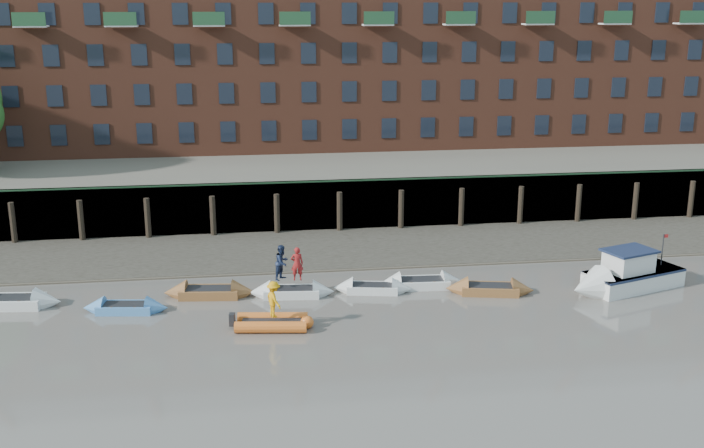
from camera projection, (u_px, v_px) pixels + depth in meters
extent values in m
plane|color=#655F58|center=(357.00, 387.00, 31.85)|extent=(220.00, 220.00, 0.00)
cube|color=#3D382F|center=(314.00, 250.00, 49.04)|extent=(110.00, 8.00, 0.50)
cube|color=#4C4336|center=(320.00, 268.00, 45.79)|extent=(110.00, 1.60, 0.10)
cube|color=#2D2A26|center=(308.00, 206.00, 52.81)|extent=(110.00, 0.80, 3.20)
cylinder|color=black|center=(13.00, 223.00, 49.92)|extent=(0.36, 0.36, 2.60)
cylinder|color=black|center=(81.00, 221.00, 50.44)|extent=(0.36, 0.36, 2.60)
cylinder|color=black|center=(148.00, 219.00, 50.96)|extent=(0.36, 0.36, 2.60)
cylinder|color=black|center=(213.00, 216.00, 51.49)|extent=(0.36, 0.36, 2.60)
cylinder|color=black|center=(277.00, 214.00, 52.01)|extent=(0.36, 0.36, 2.60)
cylinder|color=black|center=(340.00, 212.00, 52.53)|extent=(0.36, 0.36, 2.60)
cylinder|color=black|center=(401.00, 210.00, 53.05)|extent=(0.36, 0.36, 2.60)
cylinder|color=black|center=(461.00, 208.00, 53.58)|extent=(0.36, 0.36, 2.60)
cylinder|color=black|center=(520.00, 206.00, 54.10)|extent=(0.36, 0.36, 2.60)
cylinder|color=black|center=(578.00, 204.00, 54.62)|extent=(0.36, 0.36, 2.60)
cylinder|color=black|center=(635.00, 202.00, 55.15)|extent=(0.36, 0.36, 2.60)
cylinder|color=black|center=(691.00, 200.00, 55.67)|extent=(0.36, 0.36, 2.60)
cube|color=#264C2D|center=(308.00, 182.00, 52.08)|extent=(110.00, 0.06, 0.10)
cube|color=#5E594D|center=(293.00, 164.00, 65.79)|extent=(110.00, 28.00, 3.20)
cube|color=brown|center=(291.00, 67.00, 64.71)|extent=(80.00, 10.00, 12.00)
cube|color=black|center=(15.00, 136.00, 58.43)|extent=(1.10, 0.12, 1.50)
cube|color=black|center=(59.00, 135.00, 58.82)|extent=(1.10, 0.12, 1.50)
cube|color=black|center=(102.00, 134.00, 59.22)|extent=(1.10, 0.12, 1.50)
cube|color=black|center=(145.00, 133.00, 59.61)|extent=(1.10, 0.12, 1.50)
cube|color=black|center=(187.00, 132.00, 60.00)|extent=(1.10, 0.12, 1.50)
cube|color=black|center=(228.00, 132.00, 60.39)|extent=(1.10, 0.12, 1.50)
cube|color=black|center=(269.00, 131.00, 60.78)|extent=(1.10, 0.12, 1.50)
cube|color=black|center=(309.00, 130.00, 61.18)|extent=(1.10, 0.12, 1.50)
cube|color=black|center=(349.00, 129.00, 61.57)|extent=(1.10, 0.12, 1.50)
cube|color=black|center=(389.00, 128.00, 61.96)|extent=(1.10, 0.12, 1.50)
cube|color=black|center=(428.00, 127.00, 62.35)|extent=(1.10, 0.12, 1.50)
cube|color=black|center=(466.00, 126.00, 62.75)|extent=(1.10, 0.12, 1.50)
cube|color=black|center=(504.00, 126.00, 63.14)|extent=(1.10, 0.12, 1.50)
cube|color=black|center=(542.00, 125.00, 63.53)|extent=(1.10, 0.12, 1.50)
cube|color=black|center=(579.00, 124.00, 63.92)|extent=(1.10, 0.12, 1.50)
cube|color=black|center=(615.00, 123.00, 64.31)|extent=(1.10, 0.12, 1.50)
cube|color=black|center=(651.00, 123.00, 64.71)|extent=(1.10, 0.12, 1.50)
cube|color=black|center=(687.00, 122.00, 65.10)|extent=(1.10, 0.12, 1.50)
cube|color=black|center=(11.00, 97.00, 57.68)|extent=(1.10, 0.12, 1.50)
cube|color=black|center=(55.00, 96.00, 58.07)|extent=(1.10, 0.12, 1.50)
cube|color=black|center=(99.00, 95.00, 58.47)|extent=(1.10, 0.12, 1.50)
cube|color=black|center=(142.00, 95.00, 58.86)|extent=(1.10, 0.12, 1.50)
cube|color=black|center=(184.00, 94.00, 59.25)|extent=(1.10, 0.12, 1.50)
cube|color=black|center=(226.00, 93.00, 59.64)|extent=(1.10, 0.12, 1.50)
cube|color=black|center=(268.00, 93.00, 60.04)|extent=(1.10, 0.12, 1.50)
cube|color=black|center=(309.00, 92.00, 60.43)|extent=(1.10, 0.12, 1.50)
cube|color=black|center=(349.00, 91.00, 60.82)|extent=(1.10, 0.12, 1.50)
cube|color=black|center=(389.00, 91.00, 61.21)|extent=(1.10, 0.12, 1.50)
cube|color=black|center=(429.00, 90.00, 61.60)|extent=(1.10, 0.12, 1.50)
cube|color=black|center=(468.00, 90.00, 62.00)|extent=(1.10, 0.12, 1.50)
cube|color=black|center=(506.00, 89.00, 62.39)|extent=(1.10, 0.12, 1.50)
cube|color=black|center=(544.00, 88.00, 62.78)|extent=(1.10, 0.12, 1.50)
cube|color=black|center=(581.00, 88.00, 63.17)|extent=(1.10, 0.12, 1.50)
cube|color=black|center=(618.00, 87.00, 63.57)|extent=(1.10, 0.12, 1.50)
cube|color=black|center=(655.00, 87.00, 63.96)|extent=(1.10, 0.12, 1.50)
cube|color=black|center=(691.00, 86.00, 64.35)|extent=(1.10, 0.12, 1.50)
cube|color=black|center=(6.00, 56.00, 56.93)|extent=(1.10, 0.12, 1.50)
cube|color=black|center=(51.00, 56.00, 57.33)|extent=(1.10, 0.12, 1.50)
cube|color=black|center=(95.00, 55.00, 57.72)|extent=(1.10, 0.12, 1.50)
cube|color=black|center=(139.00, 55.00, 58.11)|extent=(1.10, 0.12, 1.50)
cube|color=black|center=(182.00, 54.00, 58.50)|extent=(1.10, 0.12, 1.50)
cube|color=black|center=(225.00, 54.00, 58.89)|extent=(1.10, 0.12, 1.50)
cube|color=black|center=(267.00, 54.00, 59.29)|extent=(1.10, 0.12, 1.50)
cube|color=black|center=(308.00, 53.00, 59.68)|extent=(1.10, 0.12, 1.50)
cube|color=black|center=(349.00, 53.00, 60.07)|extent=(1.10, 0.12, 1.50)
cube|color=black|center=(390.00, 52.00, 60.46)|extent=(1.10, 0.12, 1.50)
cube|color=black|center=(430.00, 52.00, 60.85)|extent=(1.10, 0.12, 1.50)
cube|color=black|center=(469.00, 52.00, 61.25)|extent=(1.10, 0.12, 1.50)
cube|color=black|center=(508.00, 51.00, 61.64)|extent=(1.10, 0.12, 1.50)
cube|color=black|center=(546.00, 51.00, 62.03)|extent=(1.10, 0.12, 1.50)
cube|color=black|center=(584.00, 51.00, 62.42)|extent=(1.10, 0.12, 1.50)
cube|color=black|center=(621.00, 50.00, 62.82)|extent=(1.10, 0.12, 1.50)
cube|color=black|center=(658.00, 50.00, 63.21)|extent=(1.10, 0.12, 1.50)
cube|color=black|center=(695.00, 50.00, 63.60)|extent=(1.10, 0.12, 1.50)
cube|color=black|center=(2.00, 14.00, 56.18)|extent=(1.10, 0.12, 1.50)
cube|color=black|center=(47.00, 14.00, 56.58)|extent=(1.10, 0.12, 1.50)
cube|color=black|center=(92.00, 14.00, 56.97)|extent=(1.10, 0.12, 1.50)
cube|color=black|center=(136.00, 14.00, 57.36)|extent=(1.10, 0.12, 1.50)
cube|color=black|center=(180.00, 14.00, 57.75)|extent=(1.10, 0.12, 1.50)
cube|color=black|center=(223.00, 14.00, 58.14)|extent=(1.10, 0.12, 1.50)
cube|color=black|center=(266.00, 14.00, 58.54)|extent=(1.10, 0.12, 1.50)
cube|color=black|center=(308.00, 13.00, 58.93)|extent=(1.10, 0.12, 1.50)
cube|color=black|center=(349.00, 13.00, 59.32)|extent=(1.10, 0.12, 1.50)
cube|color=black|center=(390.00, 13.00, 59.71)|extent=(1.10, 0.12, 1.50)
cube|color=black|center=(431.00, 13.00, 60.11)|extent=(1.10, 0.12, 1.50)
cube|color=black|center=(470.00, 13.00, 60.50)|extent=(1.10, 0.12, 1.50)
cube|color=black|center=(510.00, 13.00, 60.89)|extent=(1.10, 0.12, 1.50)
cube|color=black|center=(549.00, 13.00, 61.28)|extent=(1.10, 0.12, 1.50)
cube|color=black|center=(587.00, 13.00, 61.67)|extent=(1.10, 0.12, 1.50)
cube|color=black|center=(625.00, 13.00, 62.07)|extent=(1.10, 0.12, 1.50)
cube|color=black|center=(662.00, 12.00, 62.46)|extent=(1.10, 0.12, 1.50)
cube|color=black|center=(699.00, 12.00, 62.85)|extent=(1.10, 0.12, 1.50)
cube|color=silver|center=(10.00, 302.00, 39.99)|extent=(3.32, 1.76, 0.50)
cone|color=silver|center=(48.00, 302.00, 40.05)|extent=(1.38, 1.56, 1.44)
cube|color=black|center=(9.00, 298.00, 39.93)|extent=(2.76, 1.35, 0.06)
cube|color=#4883C1|center=(126.00, 308.00, 39.37)|extent=(2.74, 1.51, 0.41)
cone|color=#4883C1|center=(157.00, 308.00, 39.38)|extent=(1.16, 1.30, 1.18)
cone|color=#4883C1|center=(94.00, 308.00, 39.36)|extent=(1.16, 1.30, 1.18)
cube|color=black|center=(125.00, 304.00, 39.32)|extent=(2.27, 1.16, 0.06)
cube|color=brown|center=(210.00, 292.00, 41.35)|extent=(3.06, 1.62, 0.46)
cone|color=brown|center=(244.00, 292.00, 41.40)|extent=(1.27, 1.44, 1.32)
cone|color=brown|center=(175.00, 293.00, 41.30)|extent=(1.27, 1.44, 1.32)
cube|color=black|center=(209.00, 288.00, 41.29)|extent=(2.54, 1.24, 0.06)
cube|color=silver|center=(292.00, 292.00, 41.44)|extent=(2.87, 1.50, 0.43)
cone|color=silver|center=(324.00, 292.00, 41.51)|extent=(1.19, 1.34, 1.25)
cone|color=silver|center=(260.00, 292.00, 41.38)|extent=(1.19, 1.34, 1.25)
cube|color=black|center=(292.00, 288.00, 41.39)|extent=(2.38, 1.15, 0.06)
cube|color=silver|center=(372.00, 288.00, 42.01)|extent=(2.75, 1.63, 0.40)
cone|color=silver|center=(402.00, 289.00, 41.93)|extent=(1.20, 1.33, 1.16)
cone|color=silver|center=(343.00, 288.00, 42.08)|extent=(1.20, 1.33, 1.16)
cube|color=black|center=(372.00, 285.00, 41.96)|extent=(2.27, 1.26, 0.06)
cube|color=silver|center=(421.00, 283.00, 42.71)|extent=(2.93, 1.43, 0.45)
cone|color=silver|center=(453.00, 282.00, 42.86)|extent=(1.18, 1.35, 1.30)
cone|color=silver|center=(389.00, 284.00, 42.57)|extent=(1.18, 1.35, 1.30)
cube|color=black|center=(421.00, 279.00, 42.66)|extent=(2.44, 1.08, 0.06)
cube|color=brown|center=(490.00, 289.00, 41.81)|extent=(3.06, 1.85, 0.45)
cone|color=brown|center=(523.00, 290.00, 41.69)|extent=(1.35, 1.49, 1.29)
cone|color=brown|center=(457.00, 288.00, 41.92)|extent=(1.35, 1.49, 1.29)
cube|color=black|center=(490.00, 286.00, 41.75)|extent=(2.53, 1.44, 0.06)
cylinder|color=orange|center=(273.00, 318.00, 37.99)|extent=(3.27, 0.94, 0.53)
cylinder|color=orange|center=(271.00, 327.00, 36.91)|extent=(3.27, 0.94, 0.53)
sphere|color=orange|center=(307.00, 322.00, 37.46)|extent=(0.61, 0.61, 0.61)
cube|color=black|center=(272.00, 322.00, 37.45)|extent=(2.79, 1.26, 0.18)
cube|color=silver|center=(633.00, 279.00, 42.59)|extent=(5.60, 3.68, 0.95)
cone|color=silver|center=(588.00, 288.00, 41.28)|extent=(2.36, 2.57, 2.11)
cube|color=#19233F|center=(634.00, 271.00, 42.48)|extent=(5.62, 3.72, 0.12)
cube|color=silver|center=(629.00, 262.00, 42.14)|extent=(2.61, 2.22, 1.06)
cube|color=#19233F|center=(630.00, 251.00, 41.99)|extent=(2.98, 2.52, 0.11)
imported|color=maroon|center=(297.00, 264.00, 41.09)|extent=(0.64, 0.43, 1.73)
imported|color=#19233F|center=(282.00, 262.00, 41.19)|extent=(1.07, 1.10, 1.79)
imported|color=orange|center=(274.00, 299.00, 37.10)|extent=(1.01, 1.24, 1.68)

